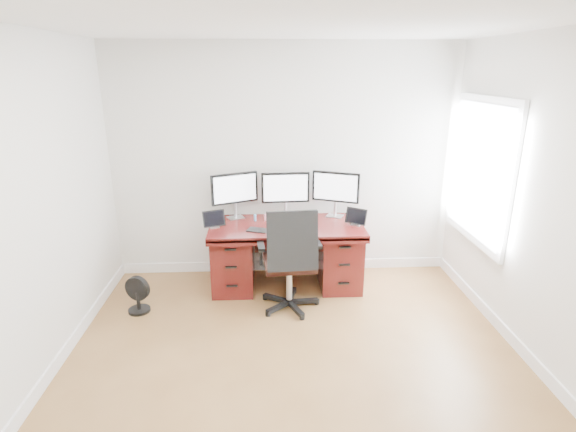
{
  "coord_description": "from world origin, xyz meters",
  "views": [
    {
      "loc": [
        -0.23,
        -2.9,
        2.4
      ],
      "look_at": [
        0.0,
        1.5,
        0.95
      ],
      "focal_mm": 28.0,
      "sensor_mm": 36.0,
      "label": 1
    }
  ],
  "objects_px": {
    "office_chair": "(290,277)",
    "keyboard": "(291,230)",
    "monitor_center": "(285,189)",
    "desk": "(287,253)",
    "floor_fan": "(138,295)"
  },
  "relations": [
    {
      "from": "office_chair",
      "to": "keyboard",
      "type": "bearing_deg",
      "value": 80.16
    },
    {
      "from": "office_chair",
      "to": "monitor_center",
      "type": "bearing_deg",
      "value": 86.0
    },
    {
      "from": "desk",
      "to": "keyboard",
      "type": "bearing_deg",
      "value": -81.23
    },
    {
      "from": "floor_fan",
      "to": "monitor_center",
      "type": "height_order",
      "value": "monitor_center"
    },
    {
      "from": "office_chair",
      "to": "monitor_center",
      "type": "xyz_separation_m",
      "value": [
        -0.01,
        0.8,
        0.72
      ]
    },
    {
      "from": "office_chair",
      "to": "monitor_center",
      "type": "distance_m",
      "value": 1.07
    },
    {
      "from": "office_chair",
      "to": "keyboard",
      "type": "relative_size",
      "value": 3.68
    },
    {
      "from": "floor_fan",
      "to": "keyboard",
      "type": "relative_size",
      "value": 1.26
    },
    {
      "from": "monitor_center",
      "to": "desk",
      "type": "bearing_deg",
      "value": -92.73
    },
    {
      "from": "desk",
      "to": "floor_fan",
      "type": "height_order",
      "value": "desk"
    },
    {
      "from": "keyboard",
      "to": "office_chair",
      "type": "bearing_deg",
      "value": -114.64
    },
    {
      "from": "desk",
      "to": "monitor_center",
      "type": "xyz_separation_m",
      "value": [
        0.0,
        0.24,
        0.68
      ]
    },
    {
      "from": "keyboard",
      "to": "floor_fan",
      "type": "bearing_deg",
      "value": 171.09
    },
    {
      "from": "desk",
      "to": "floor_fan",
      "type": "relative_size",
      "value": 4.4
    },
    {
      "from": "floor_fan",
      "to": "monitor_center",
      "type": "bearing_deg",
      "value": 46.26
    }
  ]
}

